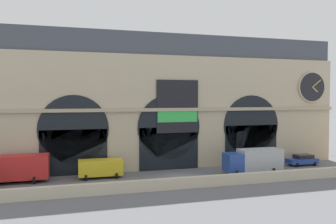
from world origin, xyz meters
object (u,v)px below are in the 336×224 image
van_midwest (101,168)px  car_east (302,160)px  box_truck_west (15,168)px  box_truck_mideast (254,160)px

van_midwest → car_east: van_midwest is taller
box_truck_west → box_truck_mideast: bearing=-6.4°
van_midwest → car_east: (28.28, -0.13, -0.44)m
box_truck_west → car_east: size_ratio=1.70×
box_truck_mideast → van_midwest: bearing=171.0°
box_truck_west → van_midwest: bearing=-1.0°
box_truck_west → box_truck_mideast: size_ratio=1.00×
box_truck_west → box_truck_mideast: 28.52m
box_truck_west → van_midwest: box_truck_west is taller
box_truck_west → van_midwest: (9.52, -0.17, -0.45)m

